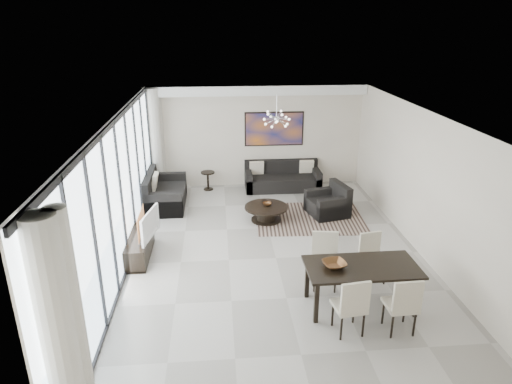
{
  "coord_description": "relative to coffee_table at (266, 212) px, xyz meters",
  "views": [
    {
      "loc": [
        -1.12,
        -8.15,
        4.55
      ],
      "look_at": [
        -0.36,
        0.54,
        1.25
      ],
      "focal_mm": 32.0,
      "sensor_mm": 36.0,
      "label": 1
    }
  ],
  "objects": [
    {
      "name": "painting",
      "position": [
        0.5,
        2.59,
        1.44
      ],
      "size": [
        1.68,
        0.04,
        0.98
      ],
      "primitive_type": "cube",
      "color": "#BD611A",
      "rests_on": "room_shell"
    },
    {
      "name": "television",
      "position": [
        -2.6,
        -1.6,
        0.52
      ],
      "size": [
        0.32,
        0.97,
        0.56
      ],
      "primitive_type": "imported",
      "rotation": [
        0.0,
        0.0,
        1.37
      ],
      "color": "gray",
      "rests_on": "tv_console"
    },
    {
      "name": "dining_table",
      "position": [
        1.18,
        -3.65,
        0.48
      ],
      "size": [
        1.87,
        0.95,
        0.77
      ],
      "color": "black",
      "rests_on": "floor"
    },
    {
      "name": "dining_chair_se",
      "position": [
        1.6,
        -4.41,
        0.36
      ],
      "size": [
        0.47,
        0.47,
        0.98
      ],
      "color": "beige",
      "rests_on": "floor"
    },
    {
      "name": "room_shell",
      "position": [
        0.46,
        -1.88,
        1.24
      ],
      "size": [
        6.0,
        9.0,
        2.9
      ],
      "color": "#A8A39B",
      "rests_on": "ground"
    },
    {
      "name": "dining_chair_sw",
      "position": [
        0.82,
        -4.37,
        0.36
      ],
      "size": [
        0.51,
        0.51,
        0.99
      ],
      "color": "beige",
      "rests_on": "floor"
    },
    {
      "name": "armchair",
      "position": [
        1.59,
        0.24,
        0.06
      ],
      "size": [
        1.06,
        1.1,
        0.77
      ],
      "color": "black",
      "rests_on": "floor"
    },
    {
      "name": "chandelier",
      "position": [
        0.3,
        0.62,
        2.14
      ],
      "size": [
        0.66,
        0.66,
        0.71
      ],
      "color": "silver",
      "rests_on": "room_shell"
    },
    {
      "name": "rug",
      "position": [
        1.07,
        0.04,
        -0.2
      ],
      "size": [
        2.69,
        2.13,
        0.01
      ],
      "primitive_type": "cube",
      "rotation": [
        0.0,
        0.0,
        -0.06
      ],
      "color": "black",
      "rests_on": "floor"
    },
    {
      "name": "loveseat",
      "position": [
        -2.55,
        1.17,
        0.09
      ],
      "size": [
        0.98,
        1.75,
        0.88
      ],
      "color": "black",
      "rests_on": "floor"
    },
    {
      "name": "soffit",
      "position": [
        -0.0,
        2.42,
        2.56
      ],
      "size": [
        5.98,
        0.4,
        0.26
      ],
      "primitive_type": "cube",
      "color": "white",
      "rests_on": "room_shell"
    },
    {
      "name": "coffee_table",
      "position": [
        0.0,
        0.0,
        0.0
      ],
      "size": [
        1.05,
        1.05,
        0.37
      ],
      "color": "black",
      "rests_on": "floor"
    },
    {
      "name": "sofa_main",
      "position": [
        0.7,
        2.19,
        0.05
      ],
      "size": [
        2.12,
        0.87,
        0.77
      ],
      "color": "black",
      "rests_on": "floor"
    },
    {
      "name": "dining_chair_nw",
      "position": [
        0.74,
        -2.91,
        0.37
      ],
      "size": [
        0.53,
        0.53,
        1.01
      ],
      "color": "beige",
      "rests_on": "floor"
    },
    {
      "name": "window_wall",
      "position": [
        -2.86,
        -1.88,
        1.26
      ],
      "size": [
        0.37,
        8.95,
        2.9
      ],
      "color": "silver",
      "rests_on": "floor"
    },
    {
      "name": "tv_console",
      "position": [
        -2.76,
        -1.55,
        0.02
      ],
      "size": [
        0.4,
        1.44,
        0.45
      ],
      "primitive_type": "cube",
      "color": "black",
      "rests_on": "floor"
    },
    {
      "name": "side_table",
      "position": [
        -1.42,
        2.27,
        0.15
      ],
      "size": [
        0.39,
        0.39,
        0.53
      ],
      "color": "black",
      "rests_on": "floor"
    },
    {
      "name": "dining_chair_ne",
      "position": [
        1.65,
        -2.8,
        0.31
      ],
      "size": [
        0.48,
        0.48,
        0.91
      ],
      "color": "beige",
      "rests_on": "floor"
    },
    {
      "name": "bowl_coffee",
      "position": [
        0.03,
        0.06,
        0.19
      ],
      "size": [
        0.24,
        0.24,
        0.07
      ],
      "primitive_type": "imported",
      "rotation": [
        0.0,
        0.0,
        0.13
      ],
      "color": "brown",
      "rests_on": "coffee_table"
    },
    {
      "name": "bowl_dining",
      "position": [
        0.72,
        -3.64,
        0.61
      ],
      "size": [
        0.45,
        0.45,
        0.09
      ],
      "primitive_type": "imported",
      "rotation": [
        0.0,
        0.0,
        0.2
      ],
      "color": "brown",
      "rests_on": "dining_table"
    }
  ]
}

